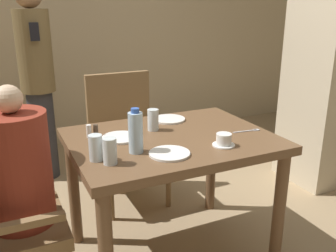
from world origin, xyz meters
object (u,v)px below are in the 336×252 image
at_px(plate_main_left, 120,137).
at_px(water_bottle, 136,132).
at_px(plate_main_right, 169,119).
at_px(teacup_with_saucer, 224,140).
at_px(chair_far_side, 125,135).
at_px(diner_in_left_chair, 21,196).
at_px(standing_host, 37,78).
at_px(plate_dessert_center, 169,153).
at_px(glass_tall_mid, 153,120).
at_px(glass_tall_far, 96,148).
at_px(glass_tall_near, 110,151).

relative_size(plate_main_left, water_bottle, 0.90).
xyz_separation_m(plate_main_left, plate_main_right, (0.39, 0.20, 0.00)).
xyz_separation_m(plate_main_right, water_bottle, (-0.38, -0.43, 0.10)).
bearing_deg(teacup_with_saucer, chair_far_side, 99.94).
bearing_deg(diner_in_left_chair, chair_far_side, 45.54).
height_order(chair_far_side, plate_main_right, chair_far_side).
xyz_separation_m(standing_host, plate_dessert_center, (0.42, -1.71, -0.12)).
relative_size(standing_host, plate_dessert_center, 8.08).
xyz_separation_m(standing_host, teacup_with_saucer, (0.73, -1.72, -0.09)).
bearing_deg(chair_far_side, diner_in_left_chair, -134.46).
distance_m(water_bottle, glass_tall_mid, 0.36).
xyz_separation_m(plate_main_right, glass_tall_mid, (-0.17, -0.14, 0.06)).
height_order(plate_main_right, glass_tall_far, glass_tall_far).
distance_m(chair_far_side, standing_host, 0.92).
distance_m(plate_main_left, plate_dessert_center, 0.36).
bearing_deg(plate_main_right, diner_in_left_chair, -162.92).
height_order(plate_dessert_center, glass_tall_mid, glass_tall_mid).
bearing_deg(glass_tall_far, diner_in_left_chair, 156.59).
bearing_deg(glass_tall_mid, glass_tall_near, -135.20).
relative_size(chair_far_side, plate_main_left, 4.74).
distance_m(chair_far_side, glass_tall_far, 1.14).
height_order(standing_host, teacup_with_saucer, standing_host).
xyz_separation_m(standing_host, plate_main_right, (0.67, -1.19, -0.12)).
height_order(standing_host, plate_dessert_center, standing_host).
bearing_deg(plate_main_right, teacup_with_saucer, -82.77).
xyz_separation_m(teacup_with_saucer, glass_tall_near, (-0.61, 0.03, 0.03)).
relative_size(plate_main_left, teacup_with_saucer, 1.73).
bearing_deg(plate_main_right, chair_far_side, 102.55).
height_order(chair_far_side, glass_tall_far, chair_far_side).
bearing_deg(glass_tall_near, standing_host, 94.17).
relative_size(diner_in_left_chair, chair_far_side, 1.17).
distance_m(diner_in_left_chair, plate_main_right, 1.00).
relative_size(plate_main_left, glass_tall_near, 1.62).
height_order(glass_tall_near, glass_tall_mid, same).
xyz_separation_m(chair_far_side, water_bottle, (-0.26, -0.97, 0.36)).
height_order(standing_host, plate_main_left, standing_host).
xyz_separation_m(plate_dessert_center, glass_tall_near, (-0.30, 0.02, 0.06)).
height_order(standing_host, plate_main_right, standing_host).
bearing_deg(standing_host, diner_in_left_chair, -100.57).
distance_m(diner_in_left_chair, water_bottle, 0.65).
distance_m(standing_host, glass_tall_far, 1.63).
relative_size(plate_main_right, water_bottle, 0.90).
height_order(standing_host, glass_tall_near, standing_host).
distance_m(standing_host, plate_dessert_center, 1.77).
relative_size(standing_host, plate_main_left, 8.08).
bearing_deg(chair_far_side, plate_dessert_center, -96.48).
bearing_deg(water_bottle, plate_main_left, 92.47).
bearing_deg(plate_main_right, plate_main_left, -153.04).
relative_size(standing_host, glass_tall_mid, 13.11).
bearing_deg(teacup_with_saucer, glass_tall_near, 177.59).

